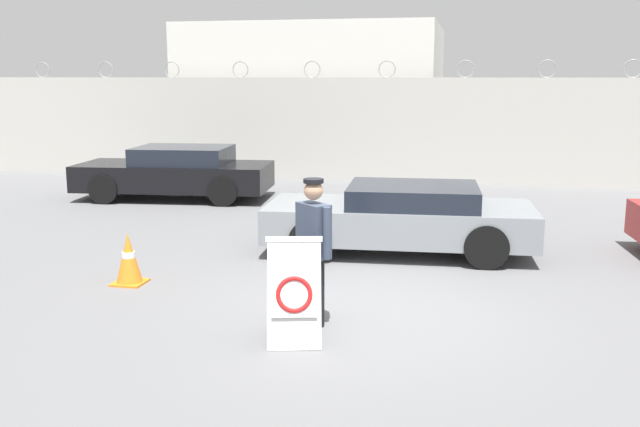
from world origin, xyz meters
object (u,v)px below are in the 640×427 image
barricade_sign (294,289)px  security_guard (314,244)px  parked_car_front_coupe (176,172)px  traffic_cone_near (129,259)px  parked_car_rear_sedan (402,217)px

barricade_sign → security_guard: security_guard is taller
parked_car_front_coupe → security_guard: bearing=117.3°
security_guard → traffic_cone_near: 3.16m
barricade_sign → security_guard: bearing=65.3°
parked_car_rear_sedan → security_guard: bearing=76.3°
traffic_cone_near → parked_car_front_coupe: 7.16m
barricade_sign → parked_car_front_coupe: 9.80m
security_guard → parked_car_front_coupe: (-5.11, 7.89, -0.33)m
security_guard → parked_car_rear_sedan: (0.66, 3.72, -0.37)m
traffic_cone_near → parked_car_rear_sedan: bearing=36.5°
parked_car_front_coupe → parked_car_rear_sedan: (5.77, -4.17, -0.04)m
security_guard → barricade_sign: bearing=121.9°
traffic_cone_near → parked_car_front_coupe: (-2.20, 6.81, 0.28)m
parked_car_front_coupe → barricade_sign: bearing=115.1°
barricade_sign → parked_car_rear_sedan: bearing=66.1°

